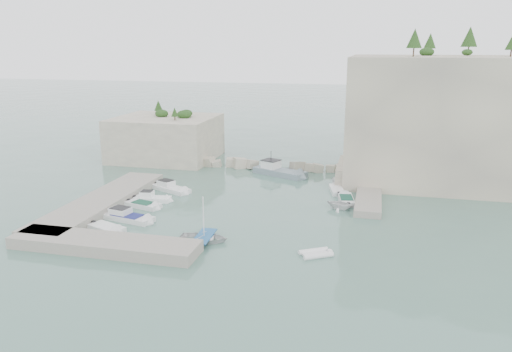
% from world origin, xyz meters
% --- Properties ---
extents(ground, '(400.00, 400.00, 0.00)m').
position_xyz_m(ground, '(0.00, 0.00, 0.00)').
color(ground, '#4E7567').
rests_on(ground, ground).
extents(cliff_east, '(26.00, 22.00, 17.00)m').
position_xyz_m(cliff_east, '(23.00, 23.00, 8.50)').
color(cliff_east, beige).
rests_on(cliff_east, ground).
extents(cliff_terrace, '(8.00, 10.00, 2.50)m').
position_xyz_m(cliff_terrace, '(13.00, 18.00, 1.25)').
color(cliff_terrace, beige).
rests_on(cliff_terrace, ground).
extents(outcrop_west, '(16.00, 14.00, 7.00)m').
position_xyz_m(outcrop_west, '(-20.00, 25.00, 3.50)').
color(outcrop_west, beige).
rests_on(outcrop_west, ground).
extents(quay_west, '(5.00, 24.00, 1.10)m').
position_xyz_m(quay_west, '(-17.00, -1.00, 0.55)').
color(quay_west, '#9E9689').
rests_on(quay_west, ground).
extents(quay_south, '(18.00, 4.00, 1.10)m').
position_xyz_m(quay_south, '(-10.00, -12.50, 0.55)').
color(quay_south, '#9E9689').
rests_on(quay_south, ground).
extents(ledge_east, '(3.00, 16.00, 0.80)m').
position_xyz_m(ledge_east, '(13.50, 10.00, 0.40)').
color(ledge_east, '#9E9689').
rests_on(ledge_east, ground).
extents(breakwater, '(28.00, 3.00, 1.40)m').
position_xyz_m(breakwater, '(-1.00, 22.00, 0.70)').
color(breakwater, beige).
rests_on(breakwater, ground).
extents(motorboat_a, '(6.62, 4.50, 1.40)m').
position_xyz_m(motorboat_a, '(-11.73, 7.14, 0.00)').
color(motorboat_a, white).
rests_on(motorboat_a, ground).
extents(motorboat_b, '(5.03, 2.17, 1.40)m').
position_xyz_m(motorboat_b, '(-12.11, 2.38, 0.00)').
color(motorboat_b, white).
rests_on(motorboat_b, ground).
extents(motorboat_c, '(5.09, 2.92, 0.70)m').
position_xyz_m(motorboat_c, '(-12.20, -0.01, 0.00)').
color(motorboat_c, silver).
rests_on(motorboat_c, ground).
extents(motorboat_d, '(6.98, 3.36, 1.40)m').
position_xyz_m(motorboat_d, '(-11.85, -4.52, 0.00)').
color(motorboat_d, silver).
rests_on(motorboat_d, ground).
extents(motorboat_e, '(4.75, 3.30, 0.70)m').
position_xyz_m(motorboat_e, '(-12.33, -8.02, 0.00)').
color(motorboat_e, silver).
rests_on(motorboat_e, ground).
extents(rowboat, '(4.79, 3.53, 0.96)m').
position_xyz_m(rowboat, '(-1.73, -8.31, 0.00)').
color(rowboat, silver).
rests_on(rowboat, ground).
extents(inflatable_dinghy, '(3.42, 2.88, 0.44)m').
position_xyz_m(inflatable_dinghy, '(9.21, -9.17, 0.00)').
color(inflatable_dinghy, silver).
rests_on(inflatable_dinghy, ground).
extents(tender_east_a, '(3.74, 3.44, 1.66)m').
position_xyz_m(tender_east_a, '(10.30, 4.67, 0.00)').
color(tender_east_a, white).
rests_on(tender_east_a, ground).
extents(tender_east_b, '(2.52, 5.17, 0.70)m').
position_xyz_m(tender_east_b, '(10.86, 7.64, 0.00)').
color(tender_east_b, silver).
rests_on(tender_east_b, ground).
extents(tender_east_c, '(2.50, 4.89, 0.70)m').
position_xyz_m(tender_east_c, '(9.37, 11.66, 0.00)').
color(tender_east_c, white).
rests_on(tender_east_c, ground).
extents(tender_east_d, '(4.03, 1.89, 1.50)m').
position_xyz_m(tender_east_d, '(10.45, 14.42, 0.00)').
color(tender_east_d, white).
rests_on(tender_east_d, ground).
extents(work_boat, '(9.17, 6.08, 2.20)m').
position_xyz_m(work_boat, '(0.57, 18.51, 0.00)').
color(work_boat, slate).
rests_on(work_boat, ground).
extents(rowboat_mast, '(0.10, 0.10, 4.20)m').
position_xyz_m(rowboat_mast, '(-1.73, -8.31, 2.58)').
color(rowboat_mast, white).
rests_on(rowboat_mast, rowboat).
extents(vegetation, '(53.48, 13.88, 13.40)m').
position_xyz_m(vegetation, '(17.83, 24.40, 17.93)').
color(vegetation, '#1E4219').
rests_on(vegetation, ground).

